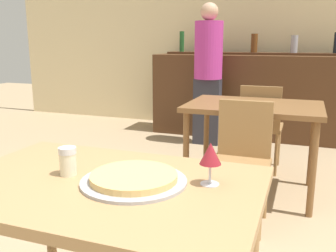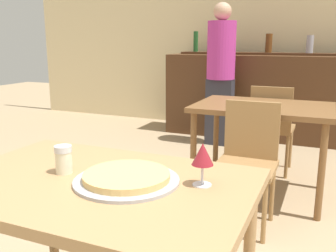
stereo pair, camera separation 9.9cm
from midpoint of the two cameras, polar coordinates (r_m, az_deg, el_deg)
name	(u,v)px [view 2 (the right image)]	position (r m, az deg, el deg)	size (l,w,h in m)	color
wall_back	(274,31)	(5.59, 16.29, 13.69)	(8.00, 0.05, 2.80)	beige
dining_table_near	(97,200)	(1.48, -8.80, -11.11)	(1.18, 0.78, 0.76)	#A87F51
dining_table_far	(263,116)	(3.15, 15.11, 1.53)	(1.08, 0.77, 0.77)	brown
bar_counter	(264,97)	(5.14, 14.96, 4.29)	(2.60, 0.56, 1.09)	#4C2D19
bar_back_shelf	(271,50)	(5.22, 15.97, 11.03)	(2.39, 0.24, 0.31)	#4C2D19
chair_far_side_front	(248,155)	(2.66, 13.10, -4.33)	(0.40, 0.40, 0.86)	olive
chair_far_side_back	(272,123)	(3.73, 16.23, 0.42)	(0.40, 0.40, 0.86)	olive
pizza_tray	(127,178)	(1.41, -4.32, -7.92)	(0.40, 0.40, 0.04)	#A3A3A8
cheese_shaker	(64,159)	(1.53, -13.85, -4.96)	(0.07, 0.07, 0.11)	beige
person_standing	(221,70)	(4.62, 8.65, 8.47)	(0.34, 0.34, 1.71)	#2D2D38
wine_glass	(203,155)	(1.35, 7.39, -4.49)	(0.08, 0.08, 0.16)	silver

